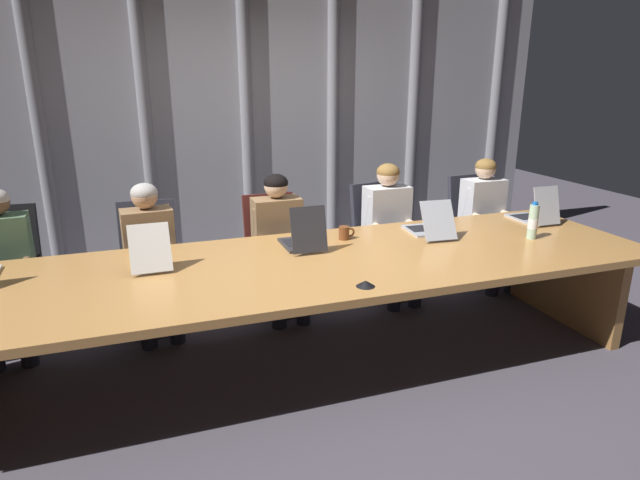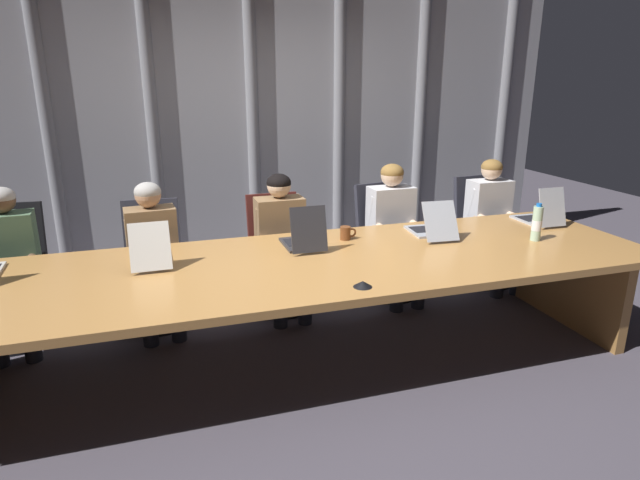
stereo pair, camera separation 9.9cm
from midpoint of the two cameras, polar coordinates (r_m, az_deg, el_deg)
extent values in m
plane|color=#47424C|center=(3.74, 0.14, -12.77)|extent=(13.05, 13.05, 0.00)
cube|color=#B77F42|center=(3.45, 0.15, -2.63)|extent=(4.64, 1.33, 0.05)
cube|color=black|center=(3.47, 0.15, -3.64)|extent=(3.94, 0.10, 0.06)
cube|color=olive|center=(4.60, 25.59, -4.00)|extent=(0.08, 1.13, 0.68)
cube|color=#9999A0|center=(5.38, -7.12, 13.43)|extent=(6.53, 0.10, 3.06)
cylinder|color=gray|center=(5.30, -26.83, 11.71)|extent=(0.12, 0.12, 2.99)
cylinder|color=gray|center=(5.23, -17.08, 12.73)|extent=(0.12, 0.12, 2.99)
cylinder|color=gray|center=(5.33, -6.71, 13.41)|extent=(0.12, 0.12, 2.99)
cylinder|color=gray|center=(5.57, 2.62, 13.66)|extent=(0.12, 0.12, 2.99)
cylinder|color=gray|center=(5.94, 11.20, 13.59)|extent=(0.12, 0.12, 2.99)
cylinder|color=gray|center=(6.50, 19.50, 13.24)|extent=(0.12, 0.12, 2.99)
cube|color=beige|center=(3.64, -16.93, -1.72)|extent=(0.25, 0.33, 0.02)
cube|color=black|center=(3.66, -16.96, -1.46)|extent=(0.21, 0.18, 0.00)
cube|color=beige|center=(3.38, -16.99, -0.67)|extent=(0.24, 0.16, 0.27)
cube|color=black|center=(3.38, -17.00, -0.60)|extent=(0.22, 0.14, 0.24)
cube|color=#2D2D33|center=(3.75, -1.30, -0.41)|extent=(0.25, 0.33, 0.02)
cube|color=black|center=(3.77, -1.41, -0.16)|extent=(0.21, 0.18, 0.00)
cube|color=#2D2D33|center=(3.52, -0.40, 1.13)|extent=(0.25, 0.08, 0.30)
cube|color=black|center=(3.53, -0.43, 1.18)|extent=(0.22, 0.07, 0.27)
cube|color=#A8ADB7|center=(4.15, 12.01, 0.94)|extent=(0.27, 0.33, 0.02)
cube|color=black|center=(4.17, 11.88, 1.16)|extent=(0.22, 0.19, 0.00)
cube|color=#A8ADB7|center=(3.91, 13.53, 1.98)|extent=(0.26, 0.17, 0.27)
cube|color=black|center=(3.92, 13.49, 2.04)|extent=(0.23, 0.15, 0.24)
cube|color=#A8ADB7|center=(4.73, 22.46, 1.99)|extent=(0.23, 0.32, 0.02)
cube|color=black|center=(4.75, 22.29, 2.18)|extent=(0.19, 0.18, 0.00)
cube|color=#A8ADB7|center=(4.54, 24.26, 3.23)|extent=(0.23, 0.10, 0.30)
cube|color=black|center=(4.55, 24.21, 3.26)|extent=(0.20, 0.08, 0.27)
cube|color=black|center=(4.43, -29.73, -4.19)|extent=(0.52, 0.52, 0.08)
cube|color=black|center=(4.54, -29.52, 0.29)|extent=(0.44, 0.16, 0.51)
cylinder|color=#262628|center=(4.50, -29.33, -6.72)|extent=(0.05, 0.05, 0.35)
cylinder|color=black|center=(4.58, -28.97, -8.94)|extent=(0.60, 0.60, 0.04)
cube|color=#2D2D38|center=(4.31, -16.83, -3.13)|extent=(0.51, 0.51, 0.08)
cube|color=#2D2D38|center=(4.44, -17.03, 1.17)|extent=(0.44, 0.14, 0.47)
cylinder|color=#262628|center=(4.39, -16.59, -5.75)|extent=(0.05, 0.05, 0.35)
cylinder|color=black|center=(4.46, -16.38, -8.03)|extent=(0.60, 0.60, 0.04)
cube|color=#511E19|center=(4.42, -3.74, -1.90)|extent=(0.49, 0.49, 0.08)
cube|color=#511E19|center=(4.54, -4.51, 2.16)|extent=(0.43, 0.12, 0.46)
cylinder|color=#262628|center=(4.49, -3.69, -4.47)|extent=(0.05, 0.05, 0.35)
cylinder|color=black|center=(4.57, -3.64, -6.72)|extent=(0.60, 0.60, 0.04)
cube|color=#2D2D38|center=(4.74, 8.08, -0.70)|extent=(0.56, 0.56, 0.08)
cube|color=#2D2D38|center=(4.84, 6.72, 3.22)|extent=(0.45, 0.19, 0.49)
cylinder|color=#262628|center=(4.81, 7.98, -3.11)|extent=(0.05, 0.05, 0.35)
cylinder|color=black|center=(4.88, 7.88, -5.24)|extent=(0.60, 0.60, 0.04)
cube|color=#2D2D38|center=(5.23, 17.93, 0.33)|extent=(0.52, 0.52, 0.08)
cube|color=#2D2D38|center=(5.32, 16.71, 3.96)|extent=(0.44, 0.16, 0.50)
cylinder|color=#262628|center=(5.29, 17.72, -1.88)|extent=(0.05, 0.05, 0.35)
cylinder|color=black|center=(5.36, 17.53, -3.83)|extent=(0.60, 0.60, 0.04)
cube|color=#4C6B4C|center=(4.31, -29.77, -0.68)|extent=(0.36, 0.24, 0.49)
sphere|color=brown|center=(4.24, -30.45, 3.72)|extent=(0.18, 0.18, 0.18)
ellipsoid|color=#B2ADA8|center=(4.23, -30.49, 4.01)|extent=(0.18, 0.18, 0.14)
cylinder|color=#4C6B4C|center=(4.28, -27.96, 0.23)|extent=(0.08, 0.14, 0.27)
cylinder|color=brown|center=(4.11, -28.05, -2.12)|extent=(0.08, 0.30, 0.06)
cylinder|color=#262833|center=(4.19, -28.25, -4.93)|extent=(0.15, 0.41, 0.13)
cylinder|color=#262833|center=(4.11, -28.12, -8.59)|extent=(0.11, 0.11, 0.45)
cube|color=olive|center=(4.21, -16.95, 0.25)|extent=(0.38, 0.25, 0.46)
sphere|color=tan|center=(4.13, -17.35, 4.64)|extent=(0.19, 0.19, 0.19)
ellipsoid|color=#B2ADA8|center=(4.12, -17.38, 4.96)|extent=(0.19, 0.19, 0.14)
cylinder|color=olive|center=(4.21, -14.93, 1.00)|extent=(0.08, 0.14, 0.27)
cylinder|color=tan|center=(4.04, -14.40, -1.35)|extent=(0.09, 0.30, 0.06)
cylinder|color=olive|center=(4.19, -19.08, 0.54)|extent=(0.08, 0.14, 0.27)
cylinder|color=tan|center=(4.02, -18.71, -1.85)|extent=(0.09, 0.30, 0.06)
cylinder|color=#262833|center=(4.11, -14.96, -3.82)|extent=(0.16, 0.41, 0.13)
cylinder|color=#262833|center=(4.02, -14.37, -7.52)|extent=(0.11, 0.11, 0.45)
cylinder|color=#262833|center=(4.09, -17.74, -4.15)|extent=(0.16, 0.41, 0.13)
cylinder|color=#262833|center=(4.01, -17.22, -7.88)|extent=(0.11, 0.11, 0.45)
cube|color=olive|center=(4.32, -3.72, 1.47)|extent=(0.39, 0.22, 0.47)
sphere|color=beige|center=(4.24, -3.81, 5.84)|extent=(0.19, 0.19, 0.19)
ellipsoid|color=black|center=(4.24, -3.82, 6.16)|extent=(0.19, 0.19, 0.14)
cylinder|color=olive|center=(4.35, -1.66, 2.23)|extent=(0.07, 0.14, 0.27)
cylinder|color=beige|center=(4.19, -0.83, -0.02)|extent=(0.07, 0.30, 0.06)
cylinder|color=olive|center=(4.27, -5.85, 1.87)|extent=(0.07, 0.14, 0.27)
cylinder|color=beige|center=(4.11, -5.17, -0.44)|extent=(0.07, 0.30, 0.06)
cylinder|color=#262833|center=(4.24, -1.67, -2.56)|extent=(0.13, 0.40, 0.13)
cylinder|color=#262833|center=(4.16, -0.94, -6.13)|extent=(0.11, 0.11, 0.45)
cylinder|color=#262833|center=(4.19, -4.29, -2.84)|extent=(0.13, 0.40, 0.13)
cylinder|color=#262833|center=(4.11, -3.62, -6.46)|extent=(0.11, 0.11, 0.45)
cube|color=silver|center=(4.64, 8.18, 2.63)|extent=(0.38, 0.23, 0.50)
sphere|color=beige|center=(4.56, 8.36, 6.90)|extent=(0.19, 0.19, 0.19)
ellipsoid|color=olive|center=(4.56, 8.38, 7.20)|extent=(0.20, 0.20, 0.14)
cylinder|color=silver|center=(4.70, 9.94, 3.48)|extent=(0.07, 0.14, 0.27)
cylinder|color=beige|center=(4.55, 11.11, 1.44)|extent=(0.07, 0.30, 0.06)
cylinder|color=silver|center=(4.56, 6.42, 3.21)|extent=(0.07, 0.14, 0.27)
cylinder|color=beige|center=(4.40, 7.51, 1.10)|extent=(0.07, 0.30, 0.06)
cylinder|color=#262833|center=(4.59, 10.26, -1.27)|extent=(0.14, 0.40, 0.13)
cylinder|color=#262833|center=(4.52, 11.20, -4.52)|extent=(0.11, 0.11, 0.45)
cylinder|color=#262833|center=(4.50, 8.02, -1.53)|extent=(0.14, 0.40, 0.13)
cylinder|color=#262833|center=(4.43, 8.94, -4.85)|extent=(0.11, 0.11, 0.45)
cube|color=silver|center=(5.13, 18.12, 3.36)|extent=(0.37, 0.22, 0.50)
sphere|color=beige|center=(5.06, 18.49, 7.19)|extent=(0.18, 0.18, 0.18)
ellipsoid|color=olive|center=(5.06, 18.51, 7.45)|extent=(0.19, 0.19, 0.14)
cylinder|color=silver|center=(5.21, 19.57, 4.11)|extent=(0.07, 0.14, 0.27)
cylinder|color=beige|center=(5.07, 20.85, 2.29)|extent=(0.07, 0.30, 0.06)
cylinder|color=silver|center=(5.03, 16.76, 3.94)|extent=(0.07, 0.14, 0.27)
cylinder|color=beige|center=(4.89, 18.01, 2.04)|extent=(0.07, 0.30, 0.06)
cylinder|color=#262833|center=(5.11, 20.04, -0.17)|extent=(0.13, 0.40, 0.13)
cylinder|color=#262833|center=(5.04, 21.02, -3.07)|extent=(0.11, 0.11, 0.45)
cylinder|color=#262833|center=(4.99, 18.21, -0.38)|extent=(0.13, 0.40, 0.13)
cylinder|color=#262833|center=(4.92, 19.20, -3.35)|extent=(0.11, 0.11, 0.45)
cylinder|color=#ADD1B2|center=(4.15, 22.89, 1.64)|extent=(0.07, 0.07, 0.25)
cylinder|color=white|center=(4.16, 22.87, 1.47)|extent=(0.07, 0.07, 0.08)
cylinder|color=blue|center=(4.12, 23.11, 3.48)|extent=(0.04, 0.04, 0.02)
cylinder|color=brown|center=(3.87, 3.47, 0.74)|extent=(0.08, 0.08, 0.10)
torus|color=brown|center=(3.89, 4.17, 0.80)|extent=(0.07, 0.01, 0.07)
cone|color=black|center=(3.03, 5.55, -4.72)|extent=(0.11, 0.11, 0.03)
camera|label=1|loc=(0.05, -89.19, 0.25)|focal=29.81mm
camera|label=2|loc=(0.05, 90.81, -0.25)|focal=29.81mm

